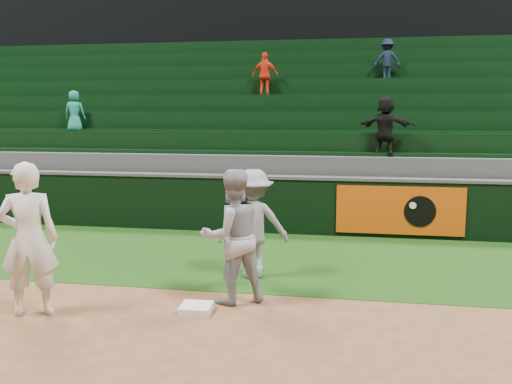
# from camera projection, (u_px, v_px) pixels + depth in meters

# --- Properties ---
(ground) EXTENTS (70.00, 70.00, 0.00)m
(ground) POSITION_uv_depth(u_px,v_px,m) (190.00, 313.00, 7.51)
(ground) COLOR brown
(ground) RESTS_ON ground
(foul_grass) EXTENTS (36.00, 4.20, 0.01)m
(foul_grass) POSITION_uv_depth(u_px,v_px,m) (238.00, 256.00, 10.43)
(foul_grass) COLOR #14380E
(foul_grass) RESTS_ON ground
(upper_deck) EXTENTS (40.00, 12.00, 12.00)m
(upper_deck) POSITION_uv_depth(u_px,v_px,m) (310.00, 30.00, 23.67)
(upper_deck) COLOR black
(upper_deck) RESTS_ON ground
(first_base) EXTENTS (0.43, 0.43, 0.09)m
(first_base) POSITION_uv_depth(u_px,v_px,m) (196.00, 308.00, 7.54)
(first_base) COLOR white
(first_base) RESTS_ON ground
(first_baseman) EXTENTS (0.86, 0.72, 2.01)m
(first_baseman) POSITION_uv_depth(u_px,v_px,m) (29.00, 239.00, 7.32)
(first_baseman) COLOR white
(first_baseman) RESTS_ON ground
(baserunner) EXTENTS (1.14, 1.08, 1.86)m
(baserunner) POSITION_uv_depth(u_px,v_px,m) (232.00, 236.00, 7.82)
(baserunner) COLOR #9A9CA4
(baserunner) RESTS_ON ground
(base_coach) EXTENTS (1.23, 0.89, 1.73)m
(base_coach) POSITION_uv_depth(u_px,v_px,m) (253.00, 224.00, 9.01)
(base_coach) COLOR gray
(base_coach) RESTS_ON foul_grass
(field_wall) EXTENTS (36.00, 0.45, 1.25)m
(field_wall) POSITION_uv_depth(u_px,v_px,m) (260.00, 203.00, 12.48)
(field_wall) COLOR black
(field_wall) RESTS_ON ground
(stadium_seating) EXTENTS (36.00, 5.95, 4.85)m
(stadium_seating) POSITION_uv_depth(u_px,v_px,m) (282.00, 145.00, 16.01)
(stadium_seating) COLOR #3C3C3F
(stadium_seating) RESTS_ON ground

